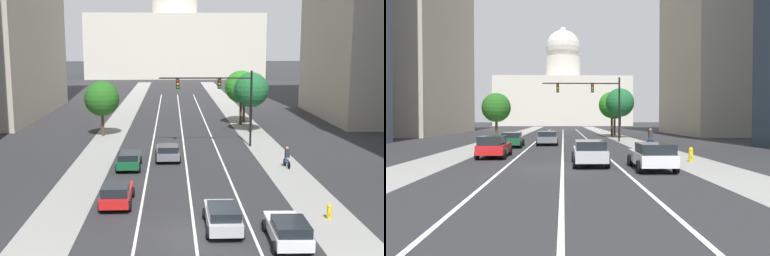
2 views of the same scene
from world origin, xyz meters
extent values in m
plane|color=#2B2B2D|center=(0.00, 40.00, 0.00)|extent=(400.00, 400.00, 0.00)
cube|color=gray|center=(-7.77, 35.00, 0.01)|extent=(3.27, 130.00, 0.01)
cube|color=gray|center=(7.77, 35.00, 0.01)|extent=(3.27, 130.00, 0.01)
cube|color=white|center=(-3.07, 25.00, 0.01)|extent=(0.16, 90.00, 0.01)
cube|color=white|center=(0.00, 25.00, 0.01)|extent=(0.16, 90.00, 0.01)
cube|color=white|center=(3.07, 25.00, 0.01)|extent=(0.16, 90.00, 0.01)
cube|color=beige|center=(0.00, 120.10, 8.80)|extent=(48.80, 22.50, 17.61)
cylinder|color=beige|center=(0.00, 120.10, 21.63)|extent=(12.74, 12.74, 8.05)
cube|color=silver|center=(4.60, -1.07, 0.61)|extent=(1.87, 4.26, 0.59)
cube|color=black|center=(4.58, -1.91, 1.16)|extent=(1.68, 2.25, 0.50)
cylinder|color=black|center=(3.76, 0.39, 0.32)|extent=(0.24, 0.65, 0.64)
cylinder|color=black|center=(5.52, 0.34, 0.32)|extent=(0.24, 0.65, 0.64)
cylinder|color=black|center=(3.68, -2.48, 0.32)|extent=(0.24, 0.65, 0.64)
cylinder|color=black|center=(5.45, -2.52, 0.32)|extent=(0.24, 0.65, 0.64)
cube|color=red|center=(-4.60, 5.24, 0.62)|extent=(1.76, 4.15, 0.60)
cube|color=black|center=(-4.60, 4.36, 1.20)|extent=(1.61, 1.97, 0.56)
cylinder|color=black|center=(-5.48, 6.65, 0.32)|extent=(0.22, 0.64, 0.64)
cylinder|color=black|center=(-3.74, 6.66, 0.32)|extent=(0.22, 0.64, 0.64)
cylinder|color=black|center=(-5.46, 3.83, 0.32)|extent=(0.22, 0.64, 0.64)
cylinder|color=black|center=(-3.73, 3.84, 0.32)|extent=(0.22, 0.64, 0.64)
cube|color=#B2B5BA|center=(1.53, 0.91, 0.63)|extent=(1.75, 4.38, 0.62)
cube|color=black|center=(1.53, 0.32, 1.18)|extent=(1.60, 2.40, 0.47)
cylinder|color=black|center=(0.67, 2.40, 0.32)|extent=(0.22, 0.64, 0.64)
cylinder|color=black|center=(2.41, 2.40, 0.32)|extent=(0.22, 0.64, 0.64)
cylinder|color=black|center=(0.66, -0.57, 0.32)|extent=(0.22, 0.64, 0.64)
cylinder|color=black|center=(2.40, -0.58, 0.32)|extent=(0.22, 0.64, 0.64)
cube|color=#14512D|center=(-4.60, 14.24, 0.63)|extent=(1.82, 4.20, 0.61)
cube|color=black|center=(-4.59, 13.60, 1.17)|extent=(1.63, 2.32, 0.46)
cylinder|color=black|center=(-5.49, 15.63, 0.32)|extent=(0.24, 0.65, 0.64)
cylinder|color=black|center=(-3.78, 15.68, 0.32)|extent=(0.24, 0.65, 0.64)
cylinder|color=black|center=(-5.42, 12.81, 0.32)|extent=(0.24, 0.65, 0.64)
cylinder|color=black|center=(-3.71, 12.85, 0.32)|extent=(0.24, 0.65, 0.64)
cube|color=slate|center=(-1.53, 17.02, 0.61)|extent=(2.01, 4.26, 0.58)
cube|color=black|center=(-1.51, 16.33, 1.14)|extent=(1.80, 2.13, 0.49)
cylinder|color=black|center=(-2.52, 18.42, 0.32)|extent=(0.24, 0.65, 0.64)
cylinder|color=black|center=(-0.64, 18.48, 0.32)|extent=(0.24, 0.65, 0.64)
cylinder|color=black|center=(-2.43, 15.56, 0.32)|extent=(0.24, 0.65, 0.64)
cylinder|color=black|center=(-0.55, 15.62, 0.32)|extent=(0.24, 0.65, 0.64)
cylinder|color=black|center=(6.44, 22.16, 3.66)|extent=(0.20, 0.20, 7.32)
cylinder|color=black|center=(2.06, 22.16, 6.63)|extent=(8.76, 0.14, 0.14)
cube|color=black|center=(3.37, 22.16, 6.08)|extent=(0.32, 0.28, 0.96)
sphere|color=red|center=(3.37, 22.01, 6.38)|extent=(0.20, 0.20, 0.20)
sphere|color=orange|center=(3.37, 22.01, 6.08)|extent=(0.20, 0.20, 0.20)
sphere|color=green|center=(3.37, 22.01, 5.78)|extent=(0.20, 0.20, 0.20)
cube|color=black|center=(-0.57, 22.16, 6.08)|extent=(0.32, 0.28, 0.96)
sphere|color=red|center=(-0.57, 22.01, 6.38)|extent=(0.20, 0.20, 0.20)
sphere|color=orange|center=(-0.57, 22.01, 6.08)|extent=(0.20, 0.20, 0.20)
sphere|color=green|center=(-0.57, 22.01, 5.78)|extent=(0.20, 0.20, 0.20)
cylinder|color=yellow|center=(7.76, 2.05, 0.35)|extent=(0.26, 0.26, 0.70)
sphere|color=yellow|center=(7.76, 2.05, 0.78)|extent=(0.26, 0.26, 0.26)
cylinder|color=yellow|center=(7.76, 1.89, 0.39)|extent=(0.10, 0.12, 0.10)
cylinder|color=black|center=(8.11, 13.29, 0.33)|extent=(0.10, 0.66, 0.66)
cylinder|color=black|center=(8.02, 14.33, 0.33)|extent=(0.10, 0.66, 0.66)
cube|color=#1959B2|center=(8.07, 13.81, 0.55)|extent=(0.14, 1.00, 0.36)
cube|color=#262833|center=(8.07, 13.76, 1.18)|extent=(0.38, 0.31, 0.64)
sphere|color=tan|center=(8.06, 13.83, 1.61)|extent=(0.22, 0.22, 0.22)
cylinder|color=#51381E|center=(7.26, 34.89, 1.64)|extent=(0.32, 0.32, 3.27)
sphere|color=#29821F|center=(7.26, 34.89, 4.64)|extent=(3.92, 3.92, 3.92)
cylinder|color=#51381E|center=(7.97, 37.07, 1.52)|extent=(0.32, 0.32, 3.04)
sphere|color=#226432|center=(7.97, 37.07, 4.14)|extent=(3.14, 3.14, 3.14)
cylinder|color=#51381E|center=(-8.56, 28.16, 1.37)|extent=(0.32, 0.32, 2.74)
sphere|color=#235F1B|center=(-8.56, 28.16, 4.05)|extent=(3.73, 3.73, 3.73)
cylinder|color=#51381E|center=(7.67, 29.77, 1.72)|extent=(0.32, 0.32, 3.43)
sphere|color=#1E6331|center=(7.67, 29.77, 4.78)|extent=(3.85, 3.85, 3.85)
camera|label=1|loc=(-1.19, -24.50, 9.98)|focal=46.27mm
camera|label=2|loc=(0.05, -20.08, 2.64)|focal=34.82mm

